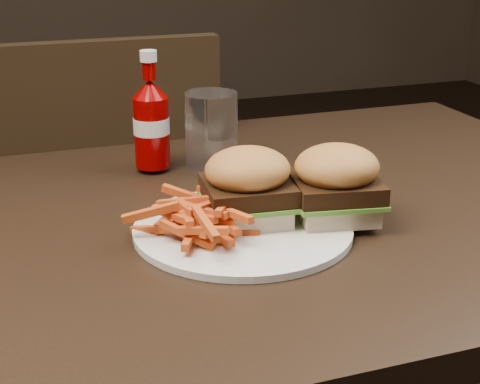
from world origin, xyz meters
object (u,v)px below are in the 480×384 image
object	(u,v)px
ketchup_bottle	(152,132)
tumbler	(211,133)
chair_far	(89,263)
plate	(243,229)
dining_table	(219,220)

from	to	relation	value
ketchup_bottle	tumbler	bearing A→B (deg)	-13.06
chair_far	plate	size ratio (longest dim) A/B	1.73
chair_far	tumbler	xyz separation A→B (m)	(0.15, -0.39, 0.38)
dining_table	plate	bearing A→B (deg)	-89.59
dining_table	plate	xyz separation A→B (m)	(0.00, -0.09, 0.03)
chair_far	dining_table	bearing A→B (deg)	102.13
dining_table	plate	distance (m)	0.10
plate	tumbler	world-z (taller)	tumbler
ketchup_bottle	tumbler	distance (m)	0.09
dining_table	chair_far	world-z (taller)	dining_table
chair_far	ketchup_bottle	size ratio (longest dim) A/B	4.37
chair_far	ketchup_bottle	world-z (taller)	ketchup_bottle
chair_far	tumbler	bearing A→B (deg)	111.54
ketchup_bottle	tumbler	xyz separation A→B (m)	(0.09, -0.02, -0.01)
tumbler	plate	bearing A→B (deg)	-98.83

